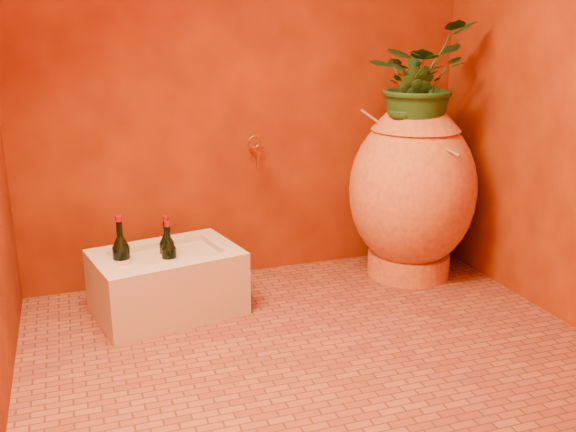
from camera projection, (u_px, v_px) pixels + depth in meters
name	position (u px, v px, depth m)	size (l,w,h in m)	color
floor	(313.00, 348.00, 2.86)	(2.50, 2.50, 0.00)	brown
wall_back	(247.00, 51.00, 3.41)	(2.50, 0.02, 2.50)	#501704
wall_right	(574.00, 55.00, 2.89)	(0.02, 2.00, 2.50)	#501704
amphora	(412.00, 190.00, 3.57)	(0.78, 0.78, 1.01)	orange
stone_basin	(167.00, 283.00, 3.18)	(0.77, 0.60, 0.32)	#BAAF9A
wine_bottle_a	(169.00, 260.00, 3.11)	(0.07, 0.07, 0.30)	black
wine_bottle_b	(122.00, 262.00, 3.04)	(0.09, 0.09, 0.35)	black
wine_bottle_c	(168.00, 255.00, 3.17)	(0.08, 0.08, 0.31)	black
wall_tap	(255.00, 150.00, 3.48)	(0.07, 0.15, 0.17)	#9E6424
plant_main	(418.00, 81.00, 3.40)	(0.55, 0.48, 0.62)	#184519
plant_side	(410.00, 105.00, 3.35)	(0.23, 0.18, 0.41)	#184519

